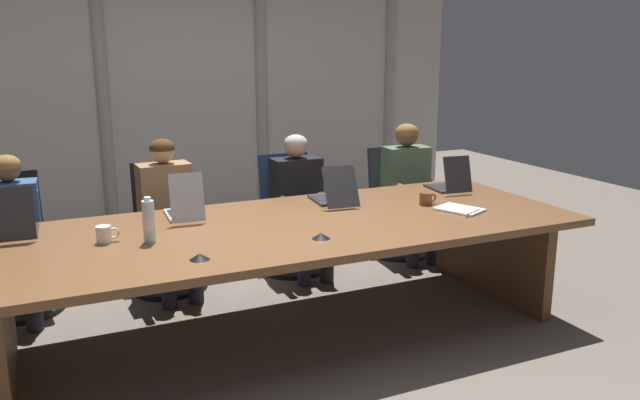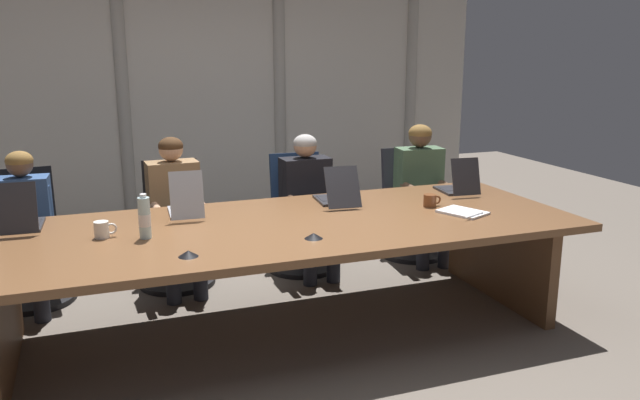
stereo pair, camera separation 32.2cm
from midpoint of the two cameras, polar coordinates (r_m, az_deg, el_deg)
name	(u,v)px [view 1 (the left image)]	position (r m, az deg, el deg)	size (l,w,h in m)	color
ground_plane	(287,331)	(4.35, -5.12, -11.64)	(11.67, 11.67, 0.00)	#6B6056
conference_table	(286,246)	(4.13, -5.30, -4.13)	(3.85, 1.44, 0.74)	brown
curtain_backdrop	(187,98)	(6.45, -13.22, 8.88)	(5.83, 0.17, 2.73)	beige
laptop_left_end	(17,226)	(4.29, -27.46, -2.12)	(0.24, 0.40, 0.32)	#2D2D33
laptop_left_mid	(184,209)	(4.34, -14.15, -0.81)	(0.24, 0.42, 0.33)	#A8ADB7
laptop_center	(333,195)	(4.62, -0.83, 0.39)	(0.28, 0.49, 0.29)	#2D2D33
laptop_right_mid	(449,184)	(5.09, 9.66, 1.44)	(0.26, 0.40, 0.29)	#2D2D33
office_chair_left_end	(17,260)	(5.14, -27.16, -4.85)	(0.60, 0.60, 0.97)	black
office_chair_left_mid	(166,242)	(5.18, -15.36, -3.65)	(0.60, 0.60, 0.97)	black
office_chair_center	(291,227)	(5.43, -4.32, -2.41)	(0.60, 0.60, 0.96)	navy
office_chair_right_mid	(398,214)	(5.87, 5.43, -1.25)	(0.60, 0.60, 0.95)	#2D2D38
person_left_end	(12,229)	(4.90, -27.56, -2.30)	(0.39, 0.56, 1.14)	#335184
person_left_mid	(168,208)	(4.95, -15.25, -0.74)	(0.41, 0.56, 1.18)	olive
person_center	(300,196)	(5.22, -3.53, 0.33)	(0.41, 0.55, 1.15)	black
person_right_mid	(410,182)	(5.68, 6.42, 1.59)	(0.44, 0.57, 1.19)	#4C6B4C
water_bottle_primary	(149,222)	(3.86, -17.40, -1.88)	(0.07, 0.07, 0.27)	silver
coffee_mug_near	(426,198)	(4.62, 7.53, 0.12)	(0.13, 0.09, 0.09)	brown
coffee_mug_far	(105,234)	(3.95, -20.96, -2.91)	(0.13, 0.09, 0.10)	white
conference_mic_left_side	(200,257)	(3.50, -13.34, -4.98)	(0.11, 0.11, 0.04)	black
conference_mic_middle	(321,236)	(3.78, -2.37, -3.25)	(0.11, 0.11, 0.04)	black
spiral_notepad	(460,210)	(4.49, 10.42, -0.86)	(0.32, 0.37, 0.03)	silver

